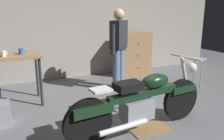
{
  "coord_description": "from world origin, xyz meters",
  "views": [
    {
      "loc": [
        -1.6,
        -2.84,
        1.67
      ],
      "look_at": [
        -0.01,
        0.7,
        0.65
      ],
      "focal_mm": 37.66,
      "sensor_mm": 36.0,
      "label": 1
    }
  ],
  "objects_px": {
    "motorcycle": "(141,101)",
    "wooden_dresser": "(134,54)",
    "mug_blue_enamel": "(21,51)",
    "mug_white_ceramic": "(4,54)",
    "shop_stool": "(198,65)",
    "person_standing": "(119,46)"
  },
  "relations": [
    {
      "from": "shop_stool",
      "to": "wooden_dresser",
      "type": "relative_size",
      "value": 0.58
    },
    {
      "from": "shop_stool",
      "to": "wooden_dresser",
      "type": "xyz_separation_m",
      "value": [
        -0.78,
        1.43,
        0.05
      ]
    },
    {
      "from": "mug_white_ceramic",
      "to": "mug_blue_enamel",
      "type": "relative_size",
      "value": 0.9
    },
    {
      "from": "shop_stool",
      "to": "wooden_dresser",
      "type": "height_order",
      "value": "wooden_dresser"
    },
    {
      "from": "shop_stool",
      "to": "mug_blue_enamel",
      "type": "bearing_deg",
      "value": 170.48
    },
    {
      "from": "wooden_dresser",
      "to": "mug_blue_enamel",
      "type": "xyz_separation_m",
      "value": [
        -2.71,
        -0.84,
        0.4
      ]
    },
    {
      "from": "wooden_dresser",
      "to": "mug_white_ceramic",
      "type": "height_order",
      "value": "wooden_dresser"
    },
    {
      "from": "motorcycle",
      "to": "wooden_dresser",
      "type": "bearing_deg",
      "value": 56.87
    },
    {
      "from": "person_standing",
      "to": "wooden_dresser",
      "type": "relative_size",
      "value": 1.52
    },
    {
      "from": "motorcycle",
      "to": "shop_stool",
      "type": "bearing_deg",
      "value": 22.93
    },
    {
      "from": "person_standing",
      "to": "mug_blue_enamel",
      "type": "xyz_separation_m",
      "value": [
        -1.87,
        -0.0,
        0.03
      ]
    },
    {
      "from": "motorcycle",
      "to": "mug_blue_enamel",
      "type": "distance_m",
      "value": 2.28
    },
    {
      "from": "person_standing",
      "to": "shop_stool",
      "type": "bearing_deg",
      "value": 123.67
    },
    {
      "from": "motorcycle",
      "to": "mug_white_ceramic",
      "type": "height_order",
      "value": "mug_white_ceramic"
    },
    {
      "from": "mug_white_ceramic",
      "to": "mug_blue_enamel",
      "type": "bearing_deg",
      "value": 17.62
    },
    {
      "from": "motorcycle",
      "to": "mug_blue_enamel",
      "type": "xyz_separation_m",
      "value": [
        -1.37,
        1.75,
        0.5
      ]
    },
    {
      "from": "motorcycle",
      "to": "person_standing",
      "type": "height_order",
      "value": "person_standing"
    },
    {
      "from": "person_standing",
      "to": "shop_stool",
      "type": "distance_m",
      "value": 1.78
    },
    {
      "from": "mug_blue_enamel",
      "to": "wooden_dresser",
      "type": "bearing_deg",
      "value": 17.22
    },
    {
      "from": "motorcycle",
      "to": "mug_white_ceramic",
      "type": "relative_size",
      "value": 20.7
    },
    {
      "from": "shop_stool",
      "to": "mug_blue_enamel",
      "type": "height_order",
      "value": "mug_blue_enamel"
    },
    {
      "from": "person_standing",
      "to": "mug_blue_enamel",
      "type": "height_order",
      "value": "person_standing"
    }
  ]
}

